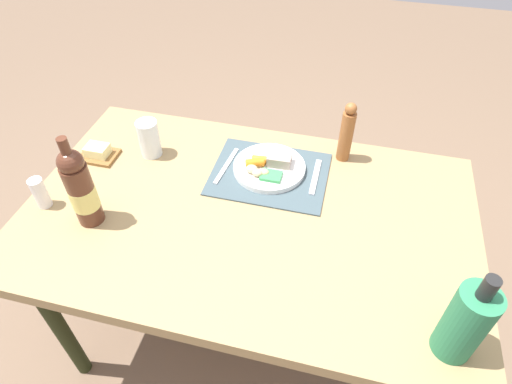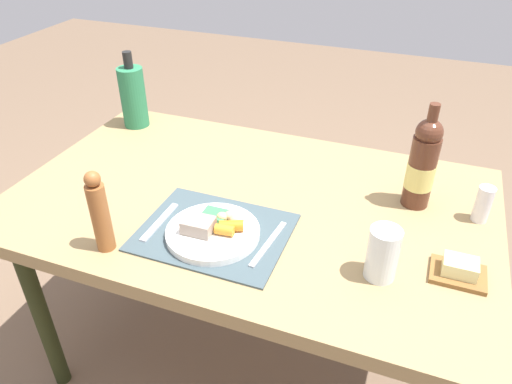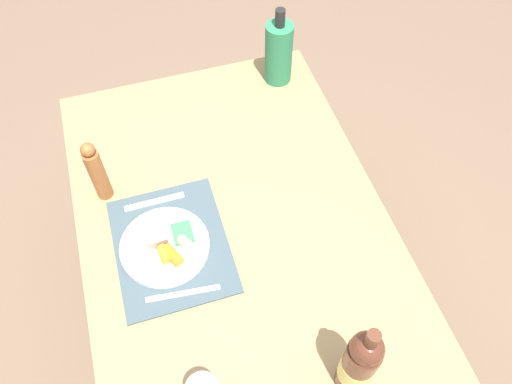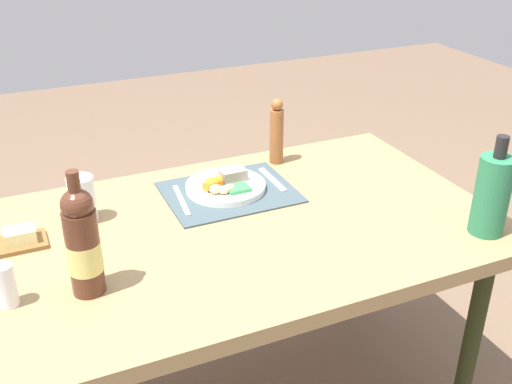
{
  "view_description": "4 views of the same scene",
  "coord_description": "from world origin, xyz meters",
  "px_view_note": "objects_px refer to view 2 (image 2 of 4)",
  "views": [
    {
      "loc": [
        -0.25,
        0.9,
        1.74
      ],
      "look_at": [
        -0.02,
        -0.02,
        0.81
      ],
      "focal_mm": 30.36,
      "sensor_mm": 36.0,
      "label": 1
    },
    {
      "loc": [
        0.44,
        -1.11,
        1.55
      ],
      "look_at": [
        0.02,
        0.01,
        0.76
      ],
      "focal_mm": 33.86,
      "sensor_mm": 36.0,
      "label": 2
    },
    {
      "loc": [
        0.72,
        -0.17,
        2.02
      ],
      "look_at": [
        -0.08,
        0.08,
        0.81
      ],
      "focal_mm": 36.17,
      "sensor_mm": 36.0,
      "label": 3
    },
    {
      "loc": [
        0.58,
        1.39,
        1.6
      ],
      "look_at": [
        -0.04,
        -0.01,
        0.82
      ],
      "focal_mm": 42.66,
      "sensor_mm": 36.0,
      "label": 4
    }
  ],
  "objects_px": {
    "dining_table": "(250,216)",
    "butter_dish": "(459,270)",
    "salt_shaker": "(483,204)",
    "pepper_mill": "(100,213)",
    "water_tumbler": "(382,256)",
    "knife": "(268,244)",
    "fork": "(160,222)",
    "dinner_plate": "(213,230)",
    "cooler_bottle": "(133,96)",
    "wine_bottle": "(422,164)"
  },
  "relations": [
    {
      "from": "dining_table",
      "to": "water_tumbler",
      "type": "xyz_separation_m",
      "value": [
        0.41,
        -0.2,
        0.13
      ]
    },
    {
      "from": "knife",
      "to": "salt_shaker",
      "type": "relative_size",
      "value": 1.85
    },
    {
      "from": "butter_dish",
      "to": "fork",
      "type": "bearing_deg",
      "value": -174.49
    },
    {
      "from": "dining_table",
      "to": "butter_dish",
      "type": "distance_m",
      "value": 0.61
    },
    {
      "from": "water_tumbler",
      "to": "butter_dish",
      "type": "height_order",
      "value": "water_tumbler"
    },
    {
      "from": "knife",
      "to": "pepper_mill",
      "type": "xyz_separation_m",
      "value": [
        -0.39,
        -0.15,
        0.1
      ]
    },
    {
      "from": "knife",
      "to": "cooler_bottle",
      "type": "xyz_separation_m",
      "value": [
        -0.72,
        0.51,
        0.11
      ]
    },
    {
      "from": "water_tumbler",
      "to": "pepper_mill",
      "type": "height_order",
      "value": "pepper_mill"
    },
    {
      "from": "fork",
      "to": "salt_shaker",
      "type": "relative_size",
      "value": 1.67
    },
    {
      "from": "knife",
      "to": "pepper_mill",
      "type": "height_order",
      "value": "pepper_mill"
    },
    {
      "from": "fork",
      "to": "pepper_mill",
      "type": "distance_m",
      "value": 0.19
    },
    {
      "from": "knife",
      "to": "salt_shaker",
      "type": "distance_m",
      "value": 0.6
    },
    {
      "from": "dinner_plate",
      "to": "wine_bottle",
      "type": "relative_size",
      "value": 0.8
    },
    {
      "from": "fork",
      "to": "knife",
      "type": "bearing_deg",
      "value": 3.26
    },
    {
      "from": "salt_shaker",
      "to": "pepper_mill",
      "type": "xyz_separation_m",
      "value": [
        -0.9,
        -0.47,
        0.06
      ]
    },
    {
      "from": "fork",
      "to": "water_tumbler",
      "type": "relative_size",
      "value": 1.31
    },
    {
      "from": "water_tumbler",
      "to": "pepper_mill",
      "type": "distance_m",
      "value": 0.69
    },
    {
      "from": "water_tumbler",
      "to": "dining_table",
      "type": "bearing_deg",
      "value": 154.47
    },
    {
      "from": "dining_table",
      "to": "butter_dish",
      "type": "bearing_deg",
      "value": -12.65
    },
    {
      "from": "dinner_plate",
      "to": "cooler_bottle",
      "type": "height_order",
      "value": "cooler_bottle"
    },
    {
      "from": "wine_bottle",
      "to": "cooler_bottle",
      "type": "distance_m",
      "value": 1.07
    },
    {
      "from": "cooler_bottle",
      "to": "water_tumbler",
      "type": "bearing_deg",
      "value": -27.07
    },
    {
      "from": "butter_dish",
      "to": "wine_bottle",
      "type": "bearing_deg",
      "value": 114.77
    },
    {
      "from": "butter_dish",
      "to": "pepper_mill",
      "type": "distance_m",
      "value": 0.89
    },
    {
      "from": "fork",
      "to": "pepper_mill",
      "type": "height_order",
      "value": "pepper_mill"
    },
    {
      "from": "butter_dish",
      "to": "pepper_mill",
      "type": "xyz_separation_m",
      "value": [
        -0.86,
        -0.21,
        0.09
      ]
    },
    {
      "from": "dinner_plate",
      "to": "water_tumbler",
      "type": "height_order",
      "value": "water_tumbler"
    },
    {
      "from": "wine_bottle",
      "to": "water_tumbler",
      "type": "height_order",
      "value": "wine_bottle"
    },
    {
      "from": "dinner_plate",
      "to": "salt_shaker",
      "type": "height_order",
      "value": "salt_shaker"
    },
    {
      "from": "dinner_plate",
      "to": "fork",
      "type": "xyz_separation_m",
      "value": [
        -0.16,
        -0.0,
        -0.01
      ]
    },
    {
      "from": "dinner_plate",
      "to": "pepper_mill",
      "type": "xyz_separation_m",
      "value": [
        -0.24,
        -0.14,
        0.09
      ]
    },
    {
      "from": "fork",
      "to": "knife",
      "type": "xyz_separation_m",
      "value": [
        0.31,
        0.02,
        0.0
      ]
    },
    {
      "from": "butter_dish",
      "to": "dinner_plate",
      "type": "bearing_deg",
      "value": -173.32
    },
    {
      "from": "knife",
      "to": "butter_dish",
      "type": "bearing_deg",
      "value": 12.93
    },
    {
      "from": "knife",
      "to": "butter_dish",
      "type": "relative_size",
      "value": 1.52
    },
    {
      "from": "dining_table",
      "to": "dinner_plate",
      "type": "distance_m",
      "value": 0.22
    },
    {
      "from": "water_tumbler",
      "to": "salt_shaker",
      "type": "distance_m",
      "value": 0.4
    },
    {
      "from": "knife",
      "to": "salt_shaker",
      "type": "height_order",
      "value": "salt_shaker"
    },
    {
      "from": "dinner_plate",
      "to": "knife",
      "type": "relative_size",
      "value": 1.26
    },
    {
      "from": "fork",
      "to": "salt_shaker",
      "type": "distance_m",
      "value": 0.89
    },
    {
      "from": "salt_shaker",
      "to": "pepper_mill",
      "type": "height_order",
      "value": "pepper_mill"
    },
    {
      "from": "dinner_plate",
      "to": "pepper_mill",
      "type": "bearing_deg",
      "value": -150.2
    },
    {
      "from": "knife",
      "to": "cooler_bottle",
      "type": "bearing_deg",
      "value": 150.87
    },
    {
      "from": "dining_table",
      "to": "fork",
      "type": "height_order",
      "value": "fork"
    },
    {
      "from": "butter_dish",
      "to": "knife",
      "type": "bearing_deg",
      "value": -173.05
    },
    {
      "from": "water_tumbler",
      "to": "salt_shaker",
      "type": "xyz_separation_m",
      "value": [
        0.23,
        0.33,
        -0.01
      ]
    },
    {
      "from": "knife",
      "to": "cooler_bottle",
      "type": "height_order",
      "value": "cooler_bottle"
    },
    {
      "from": "dinner_plate",
      "to": "salt_shaker",
      "type": "bearing_deg",
      "value": 26.69
    },
    {
      "from": "dinner_plate",
      "to": "butter_dish",
      "type": "xyz_separation_m",
      "value": [
        0.61,
        0.07,
        -0.0
      ]
    },
    {
      "from": "dinner_plate",
      "to": "water_tumbler",
      "type": "relative_size",
      "value": 1.83
    }
  ]
}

